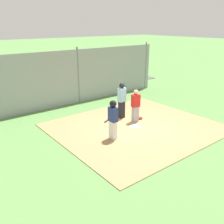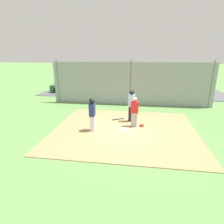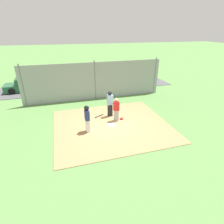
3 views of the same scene
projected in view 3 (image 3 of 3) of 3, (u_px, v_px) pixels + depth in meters
The scene contains 13 objects.
ground_plane at pixel (112, 125), 11.51m from camera, with size 140.00×140.00×0.00m, color #5B8947.
dirt_infield at pixel (112, 125), 11.50m from camera, with size 7.20×6.40×0.03m, color #A88456.
home_plate at pixel (112, 125), 11.49m from camera, with size 0.44×0.44×0.02m, color white.
catcher at pixel (116, 109), 11.72m from camera, with size 0.42×0.32×1.62m.
umpire at pixel (110, 103), 12.31m from camera, with size 0.41×0.30×1.84m.
runner at pixel (87, 117), 10.40m from camera, with size 0.29×0.38×1.68m.
baseball_bat at pixel (99, 116), 12.62m from camera, with size 0.06×0.06×0.77m, color black.
catcher_mask at pixel (122, 119), 12.19m from camera, with size 0.24×0.20×0.12m, color red.
backstop_fence at pixel (95, 81), 15.24m from camera, with size 12.00×0.10×3.35m.
parking_lot at pixel (88, 85), 19.85m from camera, with size 18.00×5.20×0.04m, color #515156.
parked_car_white at pixel (112, 78), 20.14m from camera, with size 4.36×2.22×1.28m.
parked_car_blue at pixel (90, 79), 19.87m from camera, with size 4.31×2.10×1.28m.
parked_car_green at pixel (28, 85), 17.76m from camera, with size 4.28×2.04×1.28m.
Camera 3 is at (2.83, 9.65, 5.67)m, focal length 28.49 mm.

